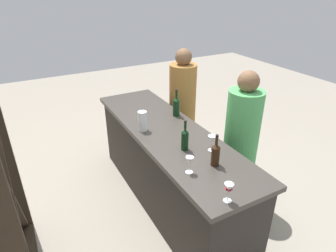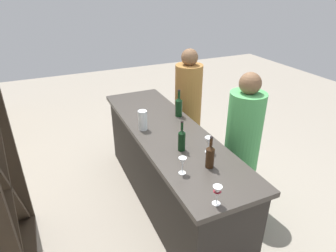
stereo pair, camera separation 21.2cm
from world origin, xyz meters
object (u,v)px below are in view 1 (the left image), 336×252
Objects in this scene: wine_rack at (0,199)px; water_pitcher at (143,121)px; wine_bottle_second_left_dark_green at (185,139)px; wine_bottle_center_dark_green at (176,106)px; person_left_guest at (240,146)px; wine_glass_near_left at (212,140)px; wine_glass_near_right at (190,161)px; wine_glass_near_center at (229,189)px; wine_bottle_leftmost_amber_brown at (216,154)px; person_center_guest at (182,110)px.

water_pitcher is (0.36, -1.41, 0.21)m from wine_rack.
wine_bottle_center_dark_green is at bearing -24.09° from wine_bottle_second_left_dark_green.
wine_bottle_second_left_dark_green is 0.19× the size of person_left_guest.
wine_glass_near_left is at bearing 172.83° from wine_bottle_center_dark_green.
wine_glass_near_center is at bearing -172.54° from wine_glass_near_right.
wine_bottle_center_dark_green is (0.72, -0.32, 0.01)m from wine_bottle_second_left_dark_green.
wine_glass_near_center is 0.72× the size of water_pitcher.
wine_bottle_center_dark_green is 0.20× the size of person_left_guest.
wine_bottle_center_dark_green is 2.13× the size of wine_glass_near_right.
wine_rack reaches higher than wine_glass_near_right.
wine_bottle_second_left_dark_green is at bearing -97.00° from wine_rack.
wine_glass_near_center is at bearing 153.56° from wine_glass_near_left.
wine_glass_near_right is at bearing 87.28° from wine_bottle_leftmost_amber_brown.
wine_glass_near_left reaches higher than wine_glass_near_center.
wine_bottle_leftmost_amber_brown reaches higher than water_pitcher.
water_pitcher is 0.14× the size of person_left_guest.
water_pitcher is at bearing 30.02° from wine_glass_near_left.
water_pitcher is at bearing 1.70° from wine_glass_near_right.
wine_bottle_center_dark_green is 0.86m from wine_glass_near_left.
wine_rack is 1.86m from wine_glass_near_left.
wine_bottle_second_left_dark_green is (-0.20, -1.60, 0.21)m from wine_rack.
wine_glass_near_left is 1.53m from person_center_guest.
wine_bottle_leftmost_amber_brown is 0.24m from wine_glass_near_left.
wine_glass_near_center is 2.23m from person_center_guest.
wine_glass_near_right is at bearing 73.23° from person_center_guest.
wine_rack is 1.79m from wine_bottle_leftmost_amber_brown.
wine_bottle_center_dark_green is at bearing -74.87° from wine_rack.
water_pitcher is (-0.16, 0.51, -0.02)m from wine_bottle_center_dark_green.
water_pitcher is at bearing 49.81° from person_center_guest.
water_pitcher is at bearing 17.43° from wine_bottle_leftmost_amber_brown.
person_left_guest is (0.42, -0.96, -0.34)m from wine_glass_near_right.
wine_rack is 2.40m from person_left_guest.
wine_bottle_center_dark_green is (0.52, -1.92, 0.22)m from wine_rack.
wine_glass_near_center is 0.10× the size of person_left_guest.
wine_bottle_center_dark_green is at bearing 65.13° from person_center_guest.
wine_glass_near_right is 1.87m from person_center_guest.
wine_bottle_center_dark_green is 1.55m from wine_glass_near_center.
wine_bottle_second_left_dark_green reaches higher than water_pitcher.
wine_bottle_second_left_dark_green is 0.78m from wine_bottle_center_dark_green.
wine_glass_near_left is at bearing 32.17° from person_left_guest.
wine_rack is at bearing 69.59° from wine_glass_near_right.
wine_bottle_second_left_dark_green is at bearing 155.91° from wine_bottle_center_dark_green.
wine_rack is 11.14× the size of wine_glass_near_center.
wine_bottle_second_left_dark_green is 1.95× the size of wine_glass_near_center.
water_pitcher reaches higher than wine_glass_near_center.
wine_glass_near_left is 0.71m from wine_glass_near_center.
wine_rack is 7.97× the size of water_pitcher.
wine_bottle_center_dark_green is 0.77m from person_center_guest.
wine_bottle_center_dark_green is 1.16m from wine_glass_near_right.
person_center_guest is (0.55, -0.42, -0.34)m from wine_bottle_center_dark_green.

